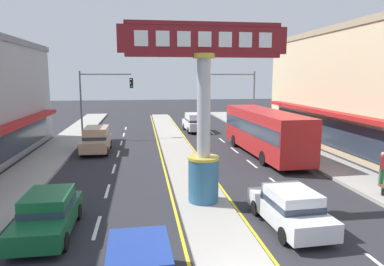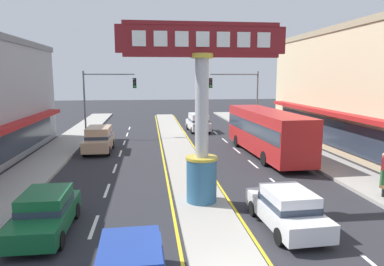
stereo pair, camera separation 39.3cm
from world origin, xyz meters
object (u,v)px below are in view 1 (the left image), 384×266
Objects in this scene: traffic_light_left_side at (100,92)px; bus_far_left_oncoming at (264,130)px; district_sign at (204,118)px; traffic_light_right_side at (236,92)px; suv_mid_left_lane at (96,139)px; suv_near_right_lane at (195,122)px; pedestrian_far_side at (382,166)px; sedan_near_left_lane at (48,213)px; sedan_far_right_lane at (290,208)px.

bus_far_left_oncoming is at bearing -36.42° from traffic_light_left_side.
bus_far_left_oncoming is (6.11, 9.33, -2.03)m from district_sign.
traffic_light_right_side is 14.25m from suv_mid_left_lane.
pedestrian_far_side is (6.61, -20.23, 0.18)m from suv_near_right_lane.
sedan_near_left_lane is 15.85m from pedestrian_far_side.
district_sign is 7.21m from sedan_near_left_lane.
suv_near_right_lane is 2.71× the size of pedestrian_far_side.
sedan_far_right_lane is at bearing -46.26° from district_sign.
suv_near_right_lane reaches higher than sedan_near_left_lane.
sedan_near_left_lane is at bearing -90.00° from suv_mid_left_lane.
suv_near_right_lane is 24.10m from sedan_far_right_lane.
sedan_far_right_lane is at bearing -59.42° from suv_mid_left_lane.
sedan_far_right_lane is (-0.00, -24.10, -0.20)m from suv_near_right_lane.
sedan_near_left_lane is at bearing -168.42° from pedestrian_far_side.
traffic_light_left_side is 23.87m from pedestrian_far_side.
traffic_light_left_side is 1.00× the size of traffic_light_right_side.
district_sign is 4.51× the size of pedestrian_far_side.
suv_mid_left_lane reaches higher than sedan_near_left_lane.
suv_mid_left_lane is at bearing 166.97° from bus_far_left_oncoming.
bus_far_left_oncoming is (3.30, -11.84, 0.88)m from suv_near_right_lane.
sedan_near_left_lane is 0.38× the size of bus_far_left_oncoming.
sedan_near_left_lane is at bearing -110.85° from suv_near_right_lane.
bus_far_left_oncoming is (3.30, 12.26, 1.08)m from sedan_far_right_lane.
sedan_far_right_lane is (2.81, -2.94, -3.11)m from district_sign.
suv_near_right_lane is at bearing 90.00° from sedan_far_right_lane.
sedan_far_right_lane is 12.74m from bus_far_left_oncoming.
sedan_near_left_lane is 16.86m from bus_far_left_oncoming.
pedestrian_far_side reaches higher than sedan_far_right_lane.
sedan_far_right_lane is at bearing -99.63° from traffic_light_right_side.
sedan_far_right_lane is at bearing -105.05° from bus_far_left_oncoming.
suv_near_right_lane reaches higher than sedan_far_right_lane.
district_sign reaches higher than suv_near_right_lane.
district_sign is 0.69× the size of bus_far_left_oncoming.
bus_far_left_oncoming is (12.50, -9.22, -2.38)m from traffic_light_left_side.
traffic_light_left_side is at bearing -164.10° from suv_near_right_lane.
district_sign is 11.33m from bus_far_left_oncoming.
traffic_light_right_side reaches higher than bus_far_left_oncoming.
traffic_light_left_side is at bearing 109.02° from district_sign.
pedestrian_far_side is at bearing 30.35° from sedan_far_right_lane.
traffic_light_left_side is at bearing 90.79° from sedan_near_left_lane.
traffic_light_right_side is 3.58× the size of pedestrian_far_side.
suv_near_right_lane is at bearing 140.11° from traffic_light_right_side.
suv_near_right_lane is 1.07× the size of sedan_far_right_lane.
pedestrian_far_side is at bearing -35.85° from suv_mid_left_lane.
traffic_light_right_side reaches higher than pedestrian_far_side.
traffic_light_left_side reaches higher than sedan_far_right_lane.
district_sign is 19.62m from traffic_light_left_side.
sedan_far_right_lane is 2.53× the size of pedestrian_far_side.
district_sign reaches higher than traffic_light_left_side.
district_sign reaches higher than sedan_near_left_lane.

